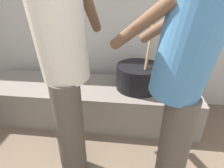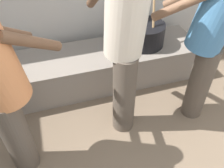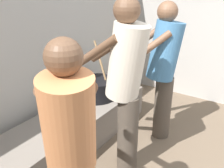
# 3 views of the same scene
# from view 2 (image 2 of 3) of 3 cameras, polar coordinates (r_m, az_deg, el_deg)

# --- Properties ---
(hearth_ledge) EXTENTS (2.23, 0.60, 0.40)m
(hearth_ledge) POSITION_cam_2_polar(r_m,az_deg,el_deg) (2.71, -2.51, 4.28)
(hearth_ledge) COLOR slate
(hearth_ledge) RESTS_ON ground_plane
(cooking_pot_main) EXTENTS (0.45, 0.45, 0.70)m
(cooking_pot_main) POSITION_cam_2_polar(r_m,az_deg,el_deg) (2.70, 7.76, 11.89)
(cooking_pot_main) COLOR black
(cooking_pot_main) RESTS_ON hearth_ledge
(cook_in_blue_shirt) EXTENTS (0.69, 0.69, 1.58)m
(cook_in_blue_shirt) POSITION_cam_2_polar(r_m,az_deg,el_deg) (2.07, 22.79, 11.33)
(cook_in_blue_shirt) COLOR #4C4238
(cook_in_blue_shirt) RESTS_ON ground_plane
(cook_in_cream_shirt) EXTENTS (0.35, 0.69, 1.66)m
(cook_in_cream_shirt) POSITION_cam_2_polar(r_m,az_deg,el_deg) (1.76, 3.17, 11.22)
(cook_in_cream_shirt) COLOR #4C4238
(cook_in_cream_shirt) RESTS_ON ground_plane
(cook_in_orange_shirt) EXTENTS (0.68, 0.67, 1.51)m
(cook_in_orange_shirt) POSITION_cam_2_polar(r_m,az_deg,el_deg) (1.63, -25.43, -0.15)
(cook_in_orange_shirt) COLOR #4C4238
(cook_in_orange_shirt) RESTS_ON ground_plane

